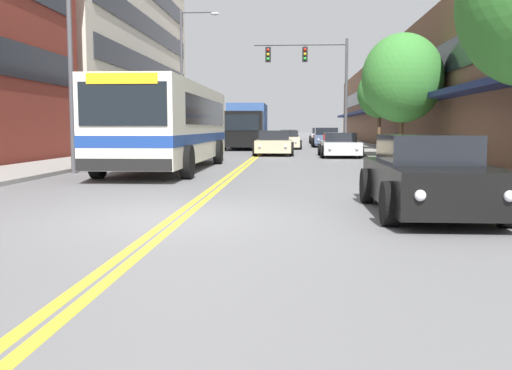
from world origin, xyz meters
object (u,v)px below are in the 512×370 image
Objects in this scene: car_silver_parked_right_end at (340,145)px; street_tree_right_far at (380,94)px; box_truck at (247,126)px; street_tree_right_mid at (402,78)px; city_bus at (170,123)px; traffic_signal_mast at (316,72)px; car_beige_moving_third at (274,144)px; car_black_parked_right_foreground at (427,177)px; car_white_parked_right_mid at (320,136)px; car_charcoal_parked_left_mid at (211,139)px; street_lamp_left_far at (187,68)px; car_slate_blue_parked_right_far at (326,138)px; fire_hydrant at (411,155)px; car_champagne_moving_second at (286,140)px; car_red_moving_lead at (288,136)px; street_lamp_left_near at (77,14)px; car_dark_grey_parked_left_near at (191,142)px.

car_silver_parked_right_end is 8.18m from street_tree_right_far.
street_tree_right_mid is at bearing -56.34° from box_truck.
traffic_signal_mast is at bearing 70.26° from city_bus.
car_beige_moving_third is 8.58m from box_truck.
car_white_parked_right_mid reaches higher than car_black_parked_right_foreground.
car_white_parked_right_mid is (8.79, 10.05, 0.10)m from car_charcoal_parked_left_mid.
box_truck is at bearing 34.67° from street_lamp_left_far.
car_slate_blue_parked_right_far reaches higher than fire_hydrant.
car_silver_parked_right_end is 5.43× the size of fire_hydrant.
street_lamp_left_far is at bearing 109.09° from car_black_parked_right_foreground.
car_red_moving_lead is at bearing 90.10° from car_champagne_moving_second.
street_lamp_left_far is (-9.40, -7.42, 4.59)m from car_slate_blue_parked_right_far.
car_charcoal_parked_left_mid is 0.61× the size of traffic_signal_mast.
car_silver_parked_right_end is (-0.15, -14.79, -0.11)m from car_slate_blue_parked_right_far.
car_charcoal_parked_left_mid is at bearing 113.50° from car_beige_moving_third.
street_tree_right_far reaches higher than car_beige_moving_third.
fire_hydrant is at bearing -83.56° from car_red_moving_lead.
street_lamp_left_near is at bearing -114.67° from car_beige_moving_third.
car_silver_parked_right_end is 0.53× the size of street_lamp_left_far.
city_bus is 2.53× the size of car_black_parked_right_foreground.
city_bus reaches higher than car_charcoal_parked_left_mid.
car_red_moving_lead is 24.25m from traffic_signal_mast.
car_white_parked_right_mid is 0.53× the size of street_lamp_left_far.
fire_hydrant is at bearing -80.87° from traffic_signal_mast.
street_tree_right_far reaches higher than fire_hydrant.
box_truck is at bearing -51.32° from car_charcoal_parked_left_mid.
car_dark_grey_parked_left_near is 17.38m from street_lamp_left_near.
car_charcoal_parked_left_mid is 0.92× the size of car_red_moving_lead.
car_black_parked_right_foreground is 19.33m from car_silver_parked_right_end.
car_champagne_moving_second is 0.50× the size of street_lamp_left_near.
car_beige_moving_third is 0.53× the size of street_lamp_left_near.
car_charcoal_parked_left_mid is 0.48× the size of street_lamp_left_far.
city_bus is 24.97m from car_slate_blue_parked_right_far.
car_champagne_moving_second is 8.95m from car_beige_moving_third.
fire_hydrant is at bearing -57.22° from street_lamp_left_far.
car_beige_moving_third is (-0.53, -29.06, 0.04)m from car_red_moving_lead.
street_lamp_left_near is (-9.29, 8.16, 4.48)m from car_black_parked_right_foreground.
car_dark_grey_parked_left_near is at bearing -133.89° from car_slate_blue_parked_right_far.
car_dark_grey_parked_left_near is 20.24m from car_white_parked_right_mid.
street_lamp_left_near reaches higher than traffic_signal_mast.
traffic_signal_mast is at bearing -41.59° from car_charcoal_parked_left_mid.
car_charcoal_parked_left_mid is 25.36m from street_lamp_left_near.
car_black_parked_right_foreground is 0.61× the size of box_truck.
car_beige_moving_third is (3.37, 10.84, -1.05)m from city_bus.
car_dark_grey_parked_left_near is 1.00× the size of car_beige_moving_third.
traffic_signal_mast reaches higher than car_charcoal_parked_left_mid.
street_lamp_left_near is (-6.42, -41.90, 4.54)m from car_red_moving_lead.
car_champagne_moving_second is at bearing -89.90° from car_red_moving_lead.
box_truck is 21.69m from street_lamp_left_near.
city_bus is 1.61× the size of traffic_signal_mast.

